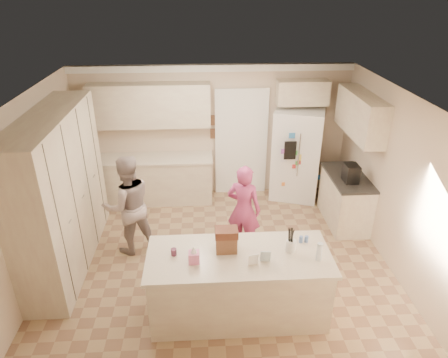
{
  "coord_description": "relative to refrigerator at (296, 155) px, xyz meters",
  "views": [
    {
      "loc": [
        -0.22,
        -5.05,
        3.96
      ],
      "look_at": [
        0.1,
        0.35,
        1.25
      ],
      "focal_mm": 32.0,
      "sensor_mm": 36.0,
      "label": 1
    }
  ],
  "objects": [
    {
      "name": "floor",
      "position": [
        -1.61,
        -2.02,
        -0.91
      ],
      "size": [
        5.2,
        4.6,
        0.02
      ],
      "primitive_type": "cube",
      "color": "#987E59",
      "rests_on": "ground"
    },
    {
      "name": "ceiling",
      "position": [
        -1.61,
        -2.02,
        1.71
      ],
      "size": [
        5.2,
        4.6,
        0.02
      ],
      "primitive_type": "cube",
      "color": "white",
      "rests_on": "wall_back"
    },
    {
      "name": "wall_back",
      "position": [
        -1.61,
        0.29,
        0.4
      ],
      "size": [
        5.2,
        0.02,
        2.6
      ],
      "primitive_type": "cube",
      "color": "beige",
      "rests_on": "ground"
    },
    {
      "name": "wall_front",
      "position": [
        -1.61,
        -4.33,
        0.4
      ],
      "size": [
        5.2,
        0.02,
        2.6
      ],
      "primitive_type": "cube",
      "color": "beige",
      "rests_on": "ground"
    },
    {
      "name": "wall_left",
      "position": [
        -4.22,
        -2.02,
        0.4
      ],
      "size": [
        0.02,
        4.6,
        2.6
      ],
      "primitive_type": "cube",
      "color": "beige",
      "rests_on": "ground"
    },
    {
      "name": "wall_right",
      "position": [
        1.0,
        -2.02,
        0.4
      ],
      "size": [
        0.02,
        4.6,
        2.6
      ],
      "primitive_type": "cube",
      "color": "beige",
      "rests_on": "ground"
    },
    {
      "name": "crown_back",
      "position": [
        -1.61,
        0.24,
        1.63
      ],
      "size": [
        5.2,
        0.08,
        0.12
      ],
      "primitive_type": "cube",
      "color": "white",
      "rests_on": "wall_back"
    },
    {
      "name": "pantry_bank",
      "position": [
        -3.91,
        -1.82,
        0.28
      ],
      "size": [
        0.6,
        2.6,
        2.35
      ],
      "primitive_type": "cube",
      "color": "beige",
      "rests_on": "floor"
    },
    {
      "name": "back_base_cab",
      "position": [
        -2.76,
        -0.02,
        -0.46
      ],
      "size": [
        2.2,
        0.6,
        0.88
      ],
      "primitive_type": "cube",
      "color": "beige",
      "rests_on": "floor"
    },
    {
      "name": "back_countertop",
      "position": [
        -2.76,
        -0.03,
        0.0
      ],
      "size": [
        2.24,
        0.63,
        0.04
      ],
      "primitive_type": "cube",
      "color": "beige",
      "rests_on": "back_base_cab"
    },
    {
      "name": "back_upper_cab",
      "position": [
        -2.76,
        0.11,
        1.0
      ],
      "size": [
        2.2,
        0.35,
        0.8
      ],
      "primitive_type": "cube",
      "color": "beige",
      "rests_on": "wall_back"
    },
    {
      "name": "doorway_opening",
      "position": [
        -1.06,
        0.26,
        0.15
      ],
      "size": [
        0.9,
        0.06,
        2.1
      ],
      "primitive_type": "cube",
      "color": "black",
      "rests_on": "floor"
    },
    {
      "name": "doorway_casing",
      "position": [
        -1.06,
        0.23,
        0.15
      ],
      "size": [
        1.02,
        0.03,
        2.22
      ],
      "primitive_type": "cube",
      "color": "white",
      "rests_on": "floor"
    },
    {
      "name": "wall_frame_upper",
      "position": [
        -1.59,
        0.25,
        0.65
      ],
      "size": [
        0.15,
        0.02,
        0.2
      ],
      "primitive_type": "cube",
      "color": "brown",
      "rests_on": "wall_back"
    },
    {
      "name": "wall_frame_lower",
      "position": [
        -1.59,
        0.25,
        0.38
      ],
      "size": [
        0.15,
        0.02,
        0.2
      ],
      "primitive_type": "cube",
      "color": "brown",
      "rests_on": "wall_back"
    },
    {
      "name": "refrigerator",
      "position": [
        0.0,
        0.0,
        0.0
      ],
      "size": [
        1.07,
        0.94,
        1.8
      ],
      "primitive_type": "cube",
      "rotation": [
        0.0,
        0.0,
        -0.31
      ],
      "color": "white",
      "rests_on": "floor"
    },
    {
      "name": "fridge_seam",
      "position": [
        0.0,
        -0.35,
        0.0
      ],
      "size": [
        0.02,
        0.02,
        1.78
      ],
      "primitive_type": "cube",
      "color": "gray",
      "rests_on": "refrigerator"
    },
    {
      "name": "fridge_dispenser",
      "position": [
        -0.22,
        -0.37,
        0.25
      ],
      "size": [
        0.22,
        0.03,
        0.35
      ],
      "primitive_type": "cube",
      "color": "black",
      "rests_on": "refrigerator"
    },
    {
      "name": "fridge_handle_l",
      "position": [
        -0.05,
        -0.37,
        0.15
      ],
      "size": [
        0.02,
        0.02,
        0.85
      ],
      "primitive_type": "cylinder",
      "color": "silver",
      "rests_on": "refrigerator"
    },
    {
      "name": "fridge_handle_r",
      "position": [
        0.05,
        -0.37,
        0.15
      ],
      "size": [
        0.02,
        0.02,
        0.85
      ],
      "primitive_type": "cylinder",
      "color": "silver",
      "rests_on": "refrigerator"
    },
    {
      "name": "over_fridge_cab",
      "position": [
        0.04,
        0.11,
        1.2
      ],
      "size": [
        0.95,
        0.35,
        0.45
      ],
      "primitive_type": "cube",
      "color": "beige",
      "rests_on": "wall_back"
    },
    {
      "name": "right_base_cab",
      "position": [
        0.69,
        -1.02,
        -0.46
      ],
      "size": [
        0.6,
        1.2,
        0.88
      ],
      "primitive_type": "cube",
      "color": "beige",
      "rests_on": "floor"
    },
    {
      "name": "right_countertop",
      "position": [
        0.68,
        -1.02,
        0.0
      ],
      "size": [
        0.63,
        1.24,
        0.04
      ],
      "primitive_type": "cube",
      "color": "#2D2B28",
      "rests_on": "right_base_cab"
    },
    {
      "name": "right_upper_cab",
      "position": [
        0.81,
        -0.82,
        1.05
      ],
      "size": [
        0.35,
        1.5,
        0.7
      ],
      "primitive_type": "cube",
      "color": "beige",
      "rests_on": "wall_right"
    },
    {
      "name": "coffee_maker",
      "position": [
        0.64,
        -1.22,
        0.17
      ],
      "size": [
        0.22,
        0.28,
        0.3
      ],
      "primitive_type": "cube",
      "color": "black",
      "rests_on": "right_countertop"
    },
    {
      "name": "island_base",
      "position": [
        -1.41,
        -3.12,
        -0.46
      ],
      "size": [
        2.2,
        0.9,
        0.88
      ],
      "primitive_type": "cube",
      "color": "beige",
      "rests_on": "floor"
    },
    {
      "name": "island_top",
      "position": [
        -1.41,
        -3.12,
        0.0
      ],
      "size": [
        2.28,
        0.96,
        0.05
      ],
      "primitive_type": "cube",
      "color": "beige",
      "rests_on": "island_base"
    },
    {
      "name": "utensil_crock",
      "position": [
        -0.76,
        -3.07,
        0.1
      ],
      "size": [
        0.13,
        0.13,
        0.15
      ],
      "primitive_type": "cylinder",
      "color": "white",
      "rests_on": "island_top"
    },
    {
      "name": "tissue_box",
      "position": [
        -1.96,
        -3.22,
        0.1
      ],
      "size": [
        0.13,
        0.13,
        0.14
      ],
      "primitive_type": "cube",
      "color": "pink",
      "rests_on": "island_top"
    },
    {
      "name": "tissue_plume",
      "position": [
        -1.96,
        -3.22,
        0.2
      ],
      "size": [
        0.08,
        0.08,
        0.08
      ],
      "primitive_type": "cone",
      "color": "white",
      "rests_on": "tissue_box"
    },
    {
      "name": "dollhouse_body",
      "position": [
        -1.56,
        -3.02,
        0.14
      ],
      "size": [
        0.26,
        0.18,
        0.22
      ],
      "primitive_type": "cube",
      "color": "brown",
      "rests_on": "island_top"
    },
    {
      "name": "dollhouse_roof",
      "position": [
        -1.56,
        -3.02,
        0.3
      ],
      "size": [
        0.28,
        0.2,
        0.1
      ],
      "primitive_type": "cube",
      "color": "#592D1E",
      "rests_on": "dollhouse_body"
    },
    {
      "name": "jam_jar",
      "position": [
        -2.21,
        -3.07,
        0.07
      ],
      "size": [
        0.07,
        0.07,
        0.09
      ],
      "primitive_type": "cylinder",
      "color": "#59263F",
      "rests_on": "island_top"
    },
    {
      "name": "greeting_card_a",
      "position": [
        -1.26,
        -3.32,
        0.11
      ],
      "size": [
        0.12,
        0.06,
        0.16
      ],
      "primitive_type": "cube",
      "rotation": [
        0.15,
        0.0,
        0.2
      ],
      "color": "white",
      "rests_on": "island_top"
    },
    {
      "name": "greeting_card_b",
      "position": [
        -1.11,
        -3.27,
        0.11
      ],
      "size": [
        0.12,
        0.05,
        0.16
      ],
      "primitive_type": "cube",
      "rotation": [
        0.15,
        0.0,
        -0.1
      ],
      "color": "silver",
      "rests_on": "island_top"
    },
    {
      "name": "water_bottle",
      "position": [
        -0.46,
        -3.27,
        0.14
      ],
      "size": [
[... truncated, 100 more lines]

